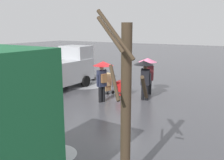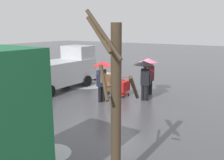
# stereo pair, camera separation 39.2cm
# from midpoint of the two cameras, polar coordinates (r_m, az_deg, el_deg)

# --- Properties ---
(ground_plane) EXTENTS (90.00, 90.00, 0.00)m
(ground_plane) POSITION_cam_midpoint_polar(r_m,az_deg,el_deg) (13.61, 2.72, -4.00)
(ground_plane) COLOR #4C4C51
(slush_patch_near_cluster) EXTENTS (1.29, 1.29, 0.01)m
(slush_patch_near_cluster) POSITION_cam_midpoint_polar(r_m,az_deg,el_deg) (7.98, -12.81, -16.39)
(slush_patch_near_cluster) COLOR #ADAFB5
(slush_patch_near_cluster) RESTS_ON ground
(slush_patch_under_van) EXTENTS (2.89, 2.89, 0.01)m
(slush_patch_under_van) POSITION_cam_midpoint_polar(r_m,az_deg,el_deg) (16.77, -5.01, -0.93)
(slush_patch_under_van) COLOR #999BA0
(slush_patch_under_van) RESTS_ON ground
(cargo_van_parked_right) EXTENTS (2.33, 5.40, 2.60)m
(cargo_van_parked_right) POSITION_cam_midpoint_polar(r_m,az_deg,el_deg) (15.54, -11.18, 2.27)
(cargo_van_parked_right) COLOR #B7BABF
(cargo_van_parked_right) RESTS_ON ground
(shopping_cart_vendor) EXTENTS (0.58, 0.82, 1.02)m
(shopping_cart_vendor) POSITION_cam_midpoint_polar(r_m,az_deg,el_deg) (13.63, 3.36, -1.52)
(shopping_cart_vendor) COLOR red
(shopping_cart_vendor) RESTS_ON ground
(hand_dolly_boxes) EXTENTS (0.71, 0.83, 1.32)m
(hand_dolly_boxes) POSITION_cam_midpoint_polar(r_m,az_deg,el_deg) (14.05, -0.39, -0.44)
(hand_dolly_boxes) COLOR #515156
(hand_dolly_boxes) RESTS_ON ground
(pedestrian_pink_side) EXTENTS (1.04, 1.04, 2.15)m
(pedestrian_pink_side) POSITION_cam_midpoint_polar(r_m,az_deg,el_deg) (12.79, 8.43, 2.13)
(pedestrian_pink_side) COLOR black
(pedestrian_pink_side) RESTS_ON ground
(pedestrian_black_side) EXTENTS (1.04, 1.04, 2.15)m
(pedestrian_black_side) POSITION_cam_midpoint_polar(r_m,az_deg,el_deg) (13.93, 9.40, 2.91)
(pedestrian_black_side) COLOR black
(pedestrian_black_side) RESTS_ON ground
(pedestrian_white_side) EXTENTS (1.04, 1.04, 2.15)m
(pedestrian_white_side) POSITION_cam_midpoint_polar(r_m,az_deg,el_deg) (12.42, -1.37, 1.89)
(pedestrian_white_side) COLOR black
(pedestrian_white_side) RESTS_ON ground
(bare_tree_near) EXTENTS (1.17, 1.16, 4.15)m
(bare_tree_near) POSITION_cam_midpoint_polar(r_m,az_deg,el_deg) (5.57, 2.81, -5.65)
(bare_tree_near) COLOR #423323
(bare_tree_near) RESTS_ON ground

